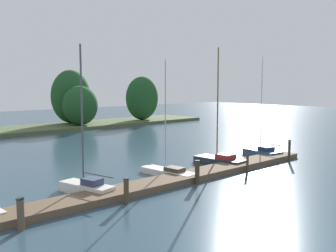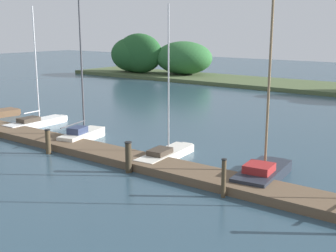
% 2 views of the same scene
% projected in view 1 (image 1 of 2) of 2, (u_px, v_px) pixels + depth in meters
% --- Properties ---
extents(dock_pier, '(27.81, 1.80, 0.35)m').
position_uv_depth(dock_pier, '(149.00, 185.00, 20.54)').
color(dock_pier, brown).
rests_on(dock_pier, ground).
extents(sailboat_2, '(1.70, 3.60, 7.62)m').
position_uv_depth(sailboat_2, '(86.00, 185.00, 19.60)').
color(sailboat_2, silver).
rests_on(sailboat_2, ground).
extents(sailboat_3, '(1.40, 4.15, 7.11)m').
position_uv_depth(sailboat_3, '(168.00, 171.00, 23.45)').
color(sailboat_3, silver).
rests_on(sailboat_3, ground).
extents(sailboat_4, '(1.78, 3.98, 8.13)m').
position_uv_depth(sailboat_4, '(219.00, 159.00, 26.76)').
color(sailboat_4, '#232833').
rests_on(sailboat_4, ground).
extents(sailboat_5, '(1.69, 3.53, 7.71)m').
position_uv_depth(sailboat_5, '(262.00, 152.00, 29.92)').
color(sailboat_5, '#285684').
rests_on(sailboat_5, ground).
extents(mooring_piling_1, '(0.32, 0.32, 1.27)m').
position_uv_depth(mooring_piling_1, '(21.00, 214.00, 14.64)').
color(mooring_piling_1, brown).
rests_on(mooring_piling_1, ground).
extents(mooring_piling_2, '(0.28, 0.28, 1.23)m').
position_uv_depth(mooring_piling_2, '(126.00, 191.00, 17.91)').
color(mooring_piling_2, '#4C3D28').
rests_on(mooring_piling_2, ground).
extents(mooring_piling_3, '(0.31, 0.31, 1.36)m').
position_uv_depth(mooring_piling_3, '(197.00, 172.00, 21.45)').
color(mooring_piling_3, '#3D3323').
rests_on(mooring_piling_3, ground).
extents(mooring_piling_4, '(0.20, 0.20, 1.47)m').
position_uv_depth(mooring_piling_4, '(247.00, 160.00, 24.53)').
color(mooring_piling_4, '#4C3D28').
rests_on(mooring_piling_4, ground).
extents(mooring_piling_5, '(0.21, 0.21, 1.61)m').
position_uv_depth(mooring_piling_5, '(289.00, 151.00, 27.54)').
color(mooring_piling_5, '#3D3323').
rests_on(mooring_piling_5, ground).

